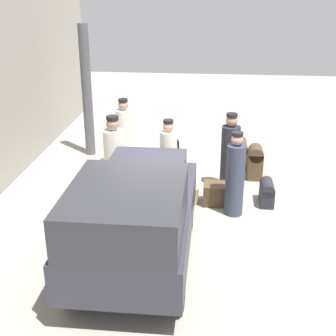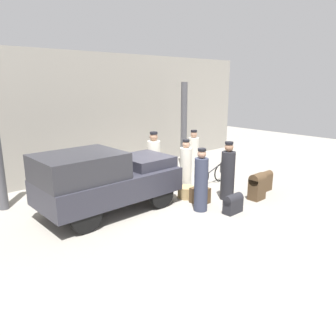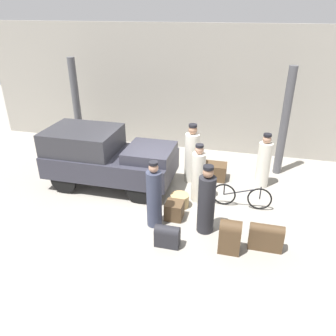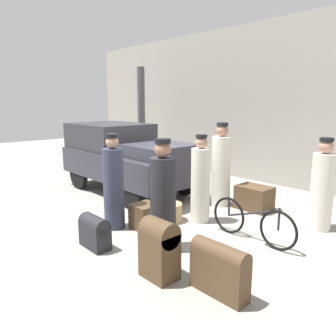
{
  "view_description": "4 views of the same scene",
  "coord_description": "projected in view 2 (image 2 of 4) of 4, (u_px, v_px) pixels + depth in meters",
  "views": [
    {
      "loc": [
        -8.44,
        -0.67,
        4.52
      ],
      "look_at": [
        0.2,
        0.2,
        0.95
      ],
      "focal_mm": 50.0,
      "sensor_mm": 36.0,
      "label": 1
    },
    {
      "loc": [
        -6.22,
        -6.81,
        3.47
      ],
      "look_at": [
        0.2,
        0.2,
        0.95
      ],
      "focal_mm": 35.0,
      "sensor_mm": 36.0,
      "label": 2
    },
    {
      "loc": [
        2.2,
        -7.69,
        4.98
      ],
      "look_at": [
        0.2,
        0.2,
        0.95
      ],
      "focal_mm": 35.0,
      "sensor_mm": 36.0,
      "label": 3
    },
    {
      "loc": [
        5.13,
        -4.34,
        2.3
      ],
      "look_at": [
        0.2,
        0.2,
        0.95
      ],
      "focal_mm": 35.0,
      "sensor_mm": 36.0,
      "label": 4
    }
  ],
  "objects": [
    {
      "name": "station_building_facade",
      "position": [
        94.0,
        115.0,
        12.13
      ],
      "size": [
        16.0,
        0.15,
        4.5
      ],
      "color": "gray",
      "rests_on": "ground"
    },
    {
      "name": "porter_lifting_near_truck",
      "position": [
        193.0,
        154.0,
        12.57
      ],
      "size": [
        0.4,
        0.4,
        1.69
      ],
      "color": "silver",
      "rests_on": "ground"
    },
    {
      "name": "porter_with_bicycle",
      "position": [
        228.0,
        173.0,
        9.79
      ],
      "size": [
        0.41,
        0.41,
        1.76
      ],
      "color": "#232328",
      "rests_on": "ground"
    },
    {
      "name": "porter_carrying_trunk",
      "position": [
        201.0,
        183.0,
        8.9
      ],
      "size": [
        0.38,
        0.38,
        1.75
      ],
      "color": "#33384C",
      "rests_on": "ground"
    },
    {
      "name": "canopy_pillar_right",
      "position": [
        184.0,
        125.0,
        13.41
      ],
      "size": [
        0.26,
        0.26,
        3.45
      ],
      "color": "#4C4C51",
      "rests_on": "ground"
    },
    {
      "name": "suitcase_small_leather",
      "position": [
        200.0,
        195.0,
        9.61
      ],
      "size": [
        0.45,
        0.46,
        0.46
      ],
      "color": "#4C3823",
      "rests_on": "ground"
    },
    {
      "name": "suitcase_black_upright",
      "position": [
        164.0,
        173.0,
        11.82
      ],
      "size": [
        0.72,
        0.54,
        0.52
      ],
      "color": "#4C3823",
      "rests_on": "ground"
    },
    {
      "name": "trunk_wicker_pale",
      "position": [
        263.0,
        181.0,
        10.58
      ],
      "size": [
        0.75,
        0.25,
        0.65
      ],
      "color": "#4C3823",
      "rests_on": "ground"
    },
    {
      "name": "bicycle",
      "position": [
        212.0,
        175.0,
        11.34
      ],
      "size": [
        1.61,
        0.04,
        0.69
      ],
      "color": "black",
      "rests_on": "ground"
    },
    {
      "name": "trunk_barrel_dark",
      "position": [
        257.0,
        186.0,
        9.85
      ],
      "size": [
        0.48,
        0.35,
        0.81
      ],
      "color": "#4C3823",
      "rests_on": "ground"
    },
    {
      "name": "ground_plane",
      "position": [
        168.0,
        201.0,
        9.8
      ],
      "size": [
        30.0,
        30.0,
        0.0
      ],
      "primitive_type": "plane",
      "color": "gray"
    },
    {
      "name": "conductor_in_dark_uniform",
      "position": [
        154.0,
        162.0,
        11.01
      ],
      "size": [
        0.43,
        0.43,
        1.87
      ],
      "color": "silver",
      "rests_on": "ground"
    },
    {
      "name": "suitcase_tan_flat",
      "position": [
        233.0,
        203.0,
        8.86
      ],
      "size": [
        0.57,
        0.28,
        0.53
      ],
      "color": "#232328",
      "rests_on": "ground"
    },
    {
      "name": "truck",
      "position": [
        104.0,
        178.0,
        8.74
      ],
      "size": [
        3.8,
        1.8,
        1.74
      ],
      "color": "black",
      "rests_on": "ground"
    },
    {
      "name": "porter_standing_middle",
      "position": [
        186.0,
        168.0,
        10.48
      ],
      "size": [
        0.37,
        0.37,
        1.71
      ],
      "color": "silver",
      "rests_on": "ground"
    },
    {
      "name": "wicker_basket",
      "position": [
        186.0,
        192.0,
        10.05
      ],
      "size": [
        0.51,
        0.51,
        0.35
      ],
      "color": "tan",
      "rests_on": "ground"
    }
  ]
}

